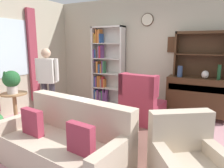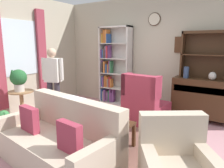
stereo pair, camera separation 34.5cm
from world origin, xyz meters
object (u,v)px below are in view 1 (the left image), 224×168
(sideboard_hutch, at_px, (201,48))
(vase_round, at_px, (205,75))
(wingback_chair, at_px, (141,104))
(person_reading, at_px, (48,79))
(bookshelf, at_px, (105,68))
(vase_tall, at_px, (180,71))
(bottle_wine, at_px, (219,72))
(couch_floral, at_px, (66,145))
(potted_plant_large, at_px, (11,80))
(sideboard, at_px, (197,96))
(book_stack, at_px, (104,120))
(plant_stand, at_px, (15,105))
(coffee_table, at_px, (110,126))

(sideboard_hutch, bearing_deg, vase_round, -53.52)
(wingback_chair, distance_m, person_reading, 2.09)
(bookshelf, distance_m, vase_tall, 2.01)
(bottle_wine, relative_size, couch_floral, 0.16)
(potted_plant_large, bearing_deg, vase_tall, 34.99)
(sideboard, xyz_separation_m, potted_plant_large, (-3.34, -2.14, 0.41))
(wingback_chair, height_order, book_stack, wingback_chair)
(sideboard_hutch, distance_m, vase_tall, 0.68)
(sideboard, distance_m, sideboard_hutch, 1.06)
(couch_floral, distance_m, plant_stand, 2.14)
(sideboard_hutch, height_order, person_reading, sideboard_hutch)
(bottle_wine, distance_m, couch_floral, 3.38)
(sideboard_hutch, bearing_deg, bottle_wine, -26.96)
(vase_round, bearing_deg, potted_plant_large, -149.08)
(bottle_wine, bearing_deg, plant_stand, -151.81)
(sideboard_hutch, xyz_separation_m, book_stack, (-1.18, -2.25, -1.10))
(plant_stand, relative_size, book_stack, 2.98)
(vase_round, xyz_separation_m, wingback_chair, (-1.15, -0.75, -0.62))
(vase_round, distance_m, plant_stand, 4.08)
(vase_tall, distance_m, person_reading, 2.92)
(vase_tall, distance_m, potted_plant_large, 3.60)
(plant_stand, bearing_deg, vase_tall, 34.21)
(sideboard, bearing_deg, couch_floral, -115.45)
(book_stack, bearing_deg, bookshelf, 118.73)
(wingback_chair, distance_m, coffee_table, 1.27)
(book_stack, bearing_deg, sideboard_hutch, 62.38)
(couch_floral, height_order, potted_plant_large, potted_plant_large)
(bottle_wine, distance_m, person_reading, 3.61)
(potted_plant_large, bearing_deg, bookshelf, 67.04)
(wingback_chair, height_order, person_reading, person_reading)
(bookshelf, xyz_separation_m, person_reading, (-0.49, -1.68, -0.09))
(sideboard_hutch, xyz_separation_m, wingback_chair, (-1.02, -0.93, -1.18))
(couch_floral, xyz_separation_m, person_reading, (-1.52, 1.27, 0.59))
(sideboard, height_order, wingback_chair, wingback_chair)
(sideboard, distance_m, vase_round, 0.52)
(bookshelf, relative_size, sideboard_hutch, 1.91)
(bottle_wine, distance_m, potted_plant_large, 4.26)
(vase_tall, distance_m, plant_stand, 3.64)
(couch_floral, relative_size, person_reading, 1.21)
(bottle_wine, xyz_separation_m, couch_floral, (-1.76, -2.78, -0.76))
(coffee_table, relative_size, book_stack, 3.68)
(sideboard, height_order, vase_tall, vase_tall)
(plant_stand, bearing_deg, sideboard, 32.00)
(sideboard_hutch, relative_size, book_stack, 5.06)
(sideboard, xyz_separation_m, bottle_wine, (0.39, -0.09, 0.57))
(coffee_table, bearing_deg, vase_round, 58.61)
(bookshelf, xyz_separation_m, plant_stand, (-0.96, -2.18, -0.60))
(bottle_wine, height_order, potted_plant_large, bottle_wine)
(plant_stand, bearing_deg, vase_round, 30.22)
(bookshelf, xyz_separation_m, bottle_wine, (2.78, -0.17, 0.08))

